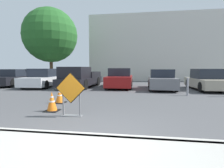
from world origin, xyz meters
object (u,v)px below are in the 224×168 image
road_closed_sign (71,92)px  parked_car_fourth (162,80)px  traffic_cone_second (60,96)px  bollard_nearest (188,86)px  parked_car_third (120,79)px  parked_car_second (43,79)px  pickup_truck (79,78)px  traffic_cone_nearest (52,102)px  parked_car_fifth (207,80)px  parked_car_nearest (14,78)px

road_closed_sign → parked_car_fourth: (3.72, 7.74, -0.10)m
road_closed_sign → traffic_cone_second: size_ratio=2.09×
bollard_nearest → parked_car_third: bearing=139.8°
traffic_cone_second → parked_car_second: parked_car_second is taller
parked_car_second → parked_car_third: bearing=-179.1°
pickup_truck → traffic_cone_nearest: bearing=105.6°
parked_car_second → parked_car_fifth: bearing=175.6°
parked_car_nearest → traffic_cone_nearest: bearing=129.9°
traffic_cone_second → parked_car_nearest: parked_car_nearest is taller
traffic_cone_second → parked_car_third: (1.95, 6.46, 0.37)m
pickup_truck → parked_car_third: pickup_truck is taller
traffic_cone_nearest → parked_car_fourth: parked_car_fourth is taller
pickup_truck → parked_car_fifth: bearing=-176.5°
pickup_truck → parked_car_third: bearing=-165.8°
traffic_cone_nearest → traffic_cone_second: bearing=105.0°
pickup_truck → parked_car_fourth: (6.16, -0.12, -0.07)m
road_closed_sign → parked_car_second: parked_car_second is taller
traffic_cone_second → parked_car_nearest: (-7.26, 6.56, 0.34)m
parked_car_nearest → parked_car_third: size_ratio=1.04×
parked_car_nearest → parked_car_fourth: (12.28, -0.77, -0.01)m
parked_car_second → parked_car_fifth: (12.28, -0.11, -0.00)m
parked_car_third → bollard_nearest: 5.38m
pickup_truck → bollard_nearest: (7.20, -2.92, -0.20)m
parked_car_fourth → parked_car_second: bearing=1.3°
parked_car_second → parked_car_third: (6.14, 0.51, 0.02)m
parked_car_nearest → bollard_nearest: 13.79m
road_closed_sign → parked_car_nearest: parked_car_nearest is taller
parked_car_nearest → parked_car_third: 9.21m
road_closed_sign → parked_car_second: 9.62m
parked_car_second → parked_car_fourth: bearing=175.1°
parked_car_second → pickup_truck: (3.05, -0.05, 0.05)m
parked_car_third → parked_car_fifth: bearing=173.2°
road_closed_sign → traffic_cone_nearest: size_ratio=2.00×
pickup_truck → bollard_nearest: size_ratio=5.29×
traffic_cone_nearest → parked_car_nearest: size_ratio=0.15×
parked_car_nearest → pickup_truck: (6.12, -0.66, 0.06)m
parked_car_fifth → parked_car_nearest: bearing=-4.4°
traffic_cone_second → parked_car_nearest: 9.79m
parked_car_fourth → parked_car_fifth: bearing=-176.7°
pickup_truck → traffic_cone_second: bearing=104.8°
parked_car_second → bollard_nearest: bearing=160.0°
parked_car_nearest → parked_car_fourth: size_ratio=1.09×
traffic_cone_nearest → bollard_nearest: (5.68, 4.40, 0.19)m
traffic_cone_second → bollard_nearest: size_ratio=0.67×
pickup_truck → parked_car_third: size_ratio=1.21×
traffic_cone_second → pickup_truck: pickup_truck is taller
road_closed_sign → parked_car_fifth: 10.33m
parked_car_fifth → pickup_truck: bearing=-2.1°
pickup_truck → parked_car_fifth: pickup_truck is taller
traffic_cone_nearest → parked_car_fifth: bearing=43.2°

